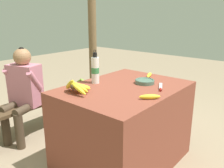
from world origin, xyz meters
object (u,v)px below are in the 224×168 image
(knife, at_px, (161,88))
(loose_banana_front, at_px, (150,97))
(support_post_far, at_px, (92,31))
(seated_vendor, at_px, (23,88))
(water_bottle, at_px, (95,70))
(banana_bunch_ripe, at_px, (76,86))
(banana_bunch_green, at_px, (82,82))
(serving_bowl, at_px, (145,81))
(loose_banana_side, at_px, (149,75))
(wooden_bench, at_px, (52,100))

(knife, bearing_deg, loose_banana_front, 164.37)
(support_post_far, bearing_deg, seated_vendor, -166.37)
(water_bottle, distance_m, support_post_far, 1.72)
(banana_bunch_ripe, distance_m, knife, 0.72)
(water_bottle, bearing_deg, seated_vendor, 107.35)
(banana_bunch_green, height_order, support_post_far, support_post_far)
(seated_vendor, bearing_deg, water_bottle, 89.42)
(seated_vendor, bearing_deg, serving_bowl, 96.43)
(loose_banana_side, bearing_deg, support_post_far, 65.09)
(loose_banana_front, height_order, seated_vendor, seated_vendor)
(banana_bunch_ripe, height_order, loose_banana_front, banana_bunch_ripe)
(loose_banana_side, bearing_deg, seated_vendor, 125.01)
(water_bottle, bearing_deg, banana_bunch_ripe, -165.69)
(wooden_bench, xyz_separation_m, seated_vendor, (-0.39, -0.05, 0.26))
(water_bottle, relative_size, support_post_far, 0.14)
(serving_bowl, bearing_deg, loose_banana_side, 21.85)
(support_post_far, bearing_deg, water_bottle, -134.85)
(seated_vendor, distance_m, banana_bunch_green, 0.93)
(knife, bearing_deg, serving_bowl, 46.41)
(loose_banana_side, height_order, wooden_bench, loose_banana_side)
(banana_bunch_ripe, bearing_deg, wooden_bench, 65.97)
(water_bottle, bearing_deg, banana_bunch_green, 53.64)
(loose_banana_side, distance_m, banana_bunch_green, 1.21)
(loose_banana_front, xyz_separation_m, knife, (0.28, 0.06, -0.01))
(banana_bunch_ripe, bearing_deg, knife, -41.65)
(serving_bowl, bearing_deg, loose_banana_front, -142.52)
(water_bottle, xyz_separation_m, knife, (0.23, -0.56, -0.12))
(water_bottle, height_order, loose_banana_side, water_bottle)
(banana_bunch_ripe, relative_size, wooden_bench, 0.16)
(loose_banana_side, xyz_separation_m, seated_vendor, (-0.78, 1.12, -0.18))
(water_bottle, bearing_deg, support_post_far, 45.15)
(seated_vendor, bearing_deg, banana_bunch_green, 164.47)
(loose_banana_side, bearing_deg, water_bottle, 152.78)
(knife, bearing_deg, loose_banana_side, 17.02)
(seated_vendor, xyz_separation_m, support_post_far, (1.47, 0.36, 0.52))
(loose_banana_front, distance_m, loose_banana_side, 0.67)
(banana_bunch_ripe, distance_m, loose_banana_front, 0.60)
(serving_bowl, height_order, support_post_far, support_post_far)
(wooden_bench, relative_size, seated_vendor, 1.74)
(water_bottle, height_order, seated_vendor, water_bottle)
(seated_vendor, bearing_deg, loose_banana_front, 80.32)
(banana_bunch_green, relative_size, support_post_far, 0.12)
(serving_bowl, height_order, wooden_bench, serving_bowl)
(knife, bearing_deg, banana_bunch_ripe, 110.31)
(wooden_bench, relative_size, banana_bunch_green, 6.84)
(banana_bunch_ripe, relative_size, knife, 1.33)
(water_bottle, xyz_separation_m, loose_banana_front, (-0.05, -0.62, -0.11))
(wooden_bench, height_order, seated_vendor, seated_vendor)
(serving_bowl, xyz_separation_m, support_post_far, (0.92, 1.57, 0.33))
(support_post_far, bearing_deg, loose_banana_side, -114.91)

